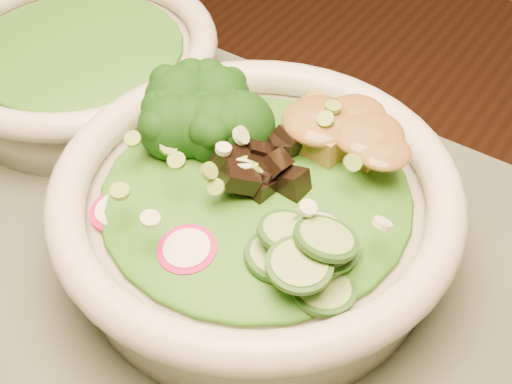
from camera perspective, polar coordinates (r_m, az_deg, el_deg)
The scene contains 11 objects.
salad_bowl at distance 0.51m, azimuth 0.00°, elevation -1.63°, with size 0.29×0.29×0.08m.
side_bowl at distance 0.68m, azimuth -13.87°, elevation 9.98°, with size 0.25×0.25×0.07m.
lettuce_bed at distance 0.49m, azimuth 0.00°, elevation 0.08°, with size 0.22×0.22×0.03m, color #1D6114.
side_lettuce at distance 0.67m, azimuth -14.16°, elevation 11.30°, with size 0.17×0.17×0.02m, color #1D6114.
broccoli_florets at distance 0.52m, azimuth -4.16°, elevation 5.76°, with size 0.09×0.08×0.05m, color black, non-canonical shape.
radish_slices at distance 0.47m, azimuth -7.23°, elevation -3.08°, with size 0.12×0.04×0.02m, color #AF0D4F, non-canonical shape.
cucumber_slices at distance 0.45m, azimuth 4.66°, elevation -4.21°, with size 0.08×0.08×0.04m, color #8DB765, non-canonical shape.
mushroom_heap at distance 0.49m, azimuth 1.30°, elevation 1.94°, with size 0.08×0.08×0.04m, color black, non-canonical shape.
tofu_cubes at distance 0.51m, azimuth 6.53°, elevation 3.89°, with size 0.10×0.06×0.04m, color olive, non-canonical shape.
peanut_sauce at distance 0.50m, azimuth 6.66°, elevation 5.07°, with size 0.08×0.06×0.02m, color brown.
scallion_garnish at distance 0.48m, azimuth 0.00°, elevation 2.29°, with size 0.21×0.21×0.03m, color olive, non-canonical shape.
Camera 1 is at (0.31, -0.09, 1.17)m, focal length 50.00 mm.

